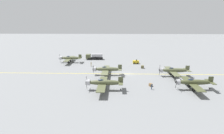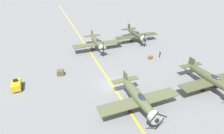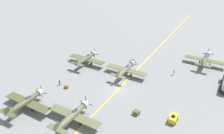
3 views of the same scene
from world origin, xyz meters
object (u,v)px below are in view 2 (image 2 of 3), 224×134
airplane_near_left (136,34)px  ground_crew_walking (160,54)px  supply_crate_mid_lane (150,57)px  airplane_mid_left (210,78)px  airplane_near_center (97,42)px  supply_crate_by_tanker (61,73)px  tow_tractor (16,85)px  airplane_mid_center (139,98)px

airplane_near_left → ground_crew_walking: airplane_near_left is taller
supply_crate_mid_lane → airplane_mid_left: bearing=103.5°
airplane_mid_left → airplane_near_left: 23.85m
airplane_near_left → airplane_near_center: size_ratio=1.00×
airplane_near_center → supply_crate_mid_lane: airplane_near_center is taller
airplane_near_center → supply_crate_by_tanker: bearing=25.0°
supply_crate_by_tanker → supply_crate_mid_lane: bearing=178.9°
tow_tractor → supply_crate_mid_lane: bearing=-176.9°
airplane_near_left → supply_crate_by_tanker: size_ratio=9.78×
airplane_near_center → supply_crate_by_tanker: 13.41m
airplane_mid_center → airplane_near_center: size_ratio=1.00×
ground_crew_walking → supply_crate_mid_lane: ground_crew_walking is taller
ground_crew_walking → supply_crate_by_tanker: (21.98, -0.57, -0.38)m
airplane_near_center → tow_tractor: (17.45, 10.62, -1.22)m
airplane_near_center → supply_crate_by_tanker: (10.03, 8.77, -1.50)m
airplane_near_left → ground_crew_walking: bearing=108.8°
ground_crew_walking → supply_crate_by_tanker: bearing=-1.5°
airplane_mid_center → supply_crate_mid_lane: 16.69m
airplane_mid_center → airplane_near_center: (-0.71, -22.19, 0.00)m
airplane_mid_center → supply_crate_mid_lane: airplane_mid_center is taller
airplane_near_left → supply_crate_by_tanker: airplane_near_left is taller
tow_tractor → supply_crate_mid_lane: size_ratio=2.83×
tow_tractor → ground_crew_walking: (-29.39, -1.28, 0.10)m
airplane_near_left → airplane_mid_center: bearing=79.9°
airplane_near_center → ground_crew_walking: (-11.94, 9.34, -1.12)m
supply_crate_mid_lane → airplane_near_left: bearing=-100.8°
airplane_mid_center → supply_crate_mid_lane: (-10.30, -13.04, -1.63)m
ground_crew_walking → supply_crate_mid_lane: size_ratio=1.79×
airplane_near_left → ground_crew_walking: 11.05m
airplane_mid_left → supply_crate_mid_lane: (3.13, -13.02, -1.63)m
supply_crate_by_tanker → airplane_mid_center: bearing=124.8°
airplane_mid_left → supply_crate_mid_lane: 13.49m
airplane_mid_left → supply_crate_mid_lane: bearing=-90.9°
airplane_near_left → ground_crew_walking: (-0.29, 10.98, -1.12)m
airplane_near_left → airplane_near_center: airplane_near_center is taller
airplane_mid_left → tow_tractor: 32.32m
airplane_near_center → ground_crew_walking: bearing=125.8°
airplane_near_left → airplane_mid_center: airplane_near_left is taller
airplane_mid_center → supply_crate_by_tanker: size_ratio=9.78×
airplane_near_center → tow_tractor: size_ratio=4.62×
airplane_mid_center → ground_crew_walking: 18.07m
airplane_mid_left → airplane_near_center: airplane_near_center is taller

